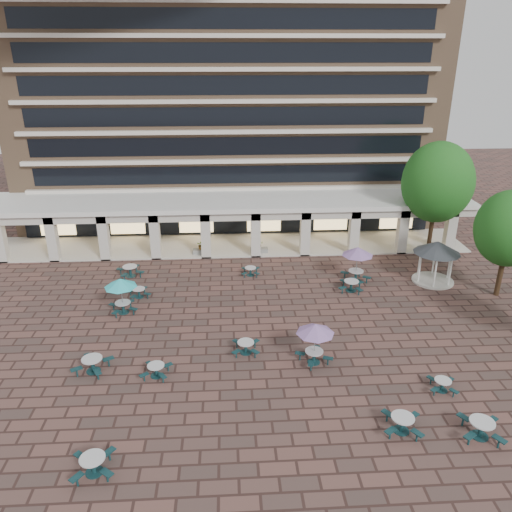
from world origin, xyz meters
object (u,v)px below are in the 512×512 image
object	(u,v)px
picnic_table_0	(93,464)
planter_left	(202,249)
picnic_table_1	(93,364)
gazebo	(437,252)
planter_right	(259,249)
picnic_table_2	(402,423)

from	to	relation	value
picnic_table_0	planter_left	bearing A→B (deg)	73.99
picnic_table_1	gazebo	world-z (taller)	gazebo
gazebo	planter_right	size ratio (longest dim) A/B	2.32
gazebo	planter_right	xyz separation A→B (m)	(-12.90, 6.45, -1.99)
picnic_table_1	picnic_table_2	world-z (taller)	picnic_table_1
planter_left	planter_right	size ratio (longest dim) A/B	1.00
picnic_table_2	planter_right	xyz separation A→B (m)	(-5.19, 22.23, -0.03)
planter_left	planter_right	xyz separation A→B (m)	(4.99, 0.00, -0.09)
gazebo	planter_right	bearing A→B (deg)	153.44
picnic_table_0	picnic_table_2	bearing A→B (deg)	-0.67
gazebo	planter_left	size ratio (longest dim) A/B	2.32
gazebo	planter_left	distance (m)	19.11
picnic_table_1	gazebo	bearing A→B (deg)	38.77
planter_left	picnic_table_1	bearing A→B (deg)	-107.60
picnic_table_2	gazebo	xyz separation A→B (m)	(7.71, 15.78, 1.96)
picnic_table_1	picnic_table_2	bearing A→B (deg)	-4.84
gazebo	picnic_table_1	bearing A→B (deg)	-156.25
gazebo	planter_right	distance (m)	14.56
planter_right	picnic_table_0	bearing A→B (deg)	-109.60
planter_right	gazebo	bearing A→B (deg)	-26.56
picnic_table_0	picnic_table_2	world-z (taller)	picnic_table_2
planter_left	planter_right	world-z (taller)	planter_left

